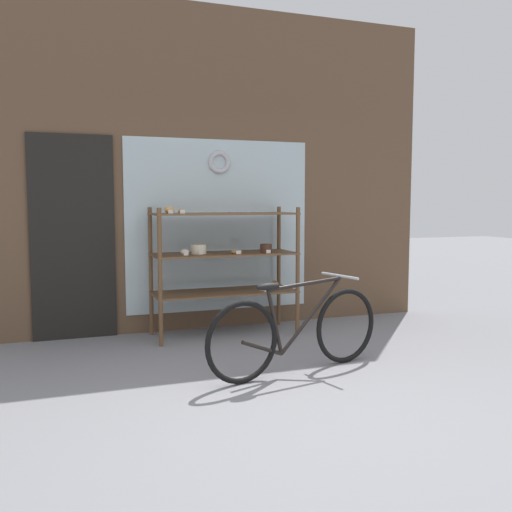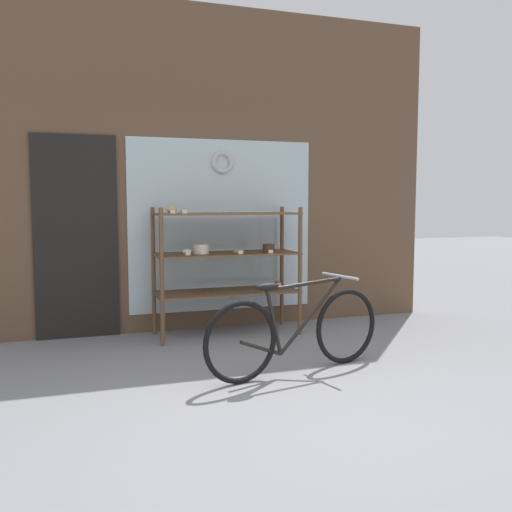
# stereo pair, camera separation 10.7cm
# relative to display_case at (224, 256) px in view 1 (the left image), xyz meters

# --- Properties ---
(ground_plane) EXTENTS (30.00, 30.00, 0.00)m
(ground_plane) POSITION_rel_display_case_xyz_m (-0.14, -2.39, -0.85)
(ground_plane) COLOR gray
(storefront_facade) EXTENTS (5.47, 0.13, 3.55)m
(storefront_facade) POSITION_rel_display_case_xyz_m (-0.17, 0.43, 0.88)
(storefront_facade) COLOR brown
(storefront_facade) RESTS_ON ground_plane
(display_case) EXTENTS (1.51, 0.57, 1.37)m
(display_case) POSITION_rel_display_case_xyz_m (0.00, 0.00, 0.00)
(display_case) COLOR brown
(display_case) RESTS_ON ground_plane
(bicycle) EXTENTS (1.70, 0.55, 0.79)m
(bicycle) POSITION_rel_display_case_xyz_m (0.17, -1.50, -0.49)
(bicycle) COLOR black
(bicycle) RESTS_ON ground_plane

